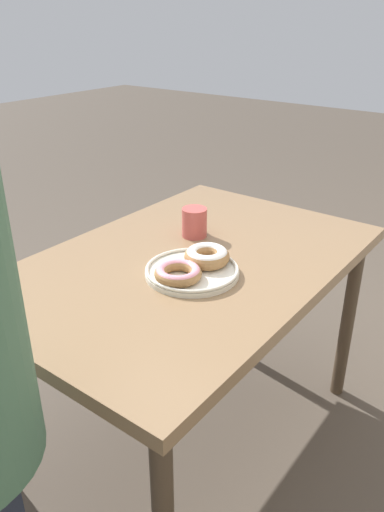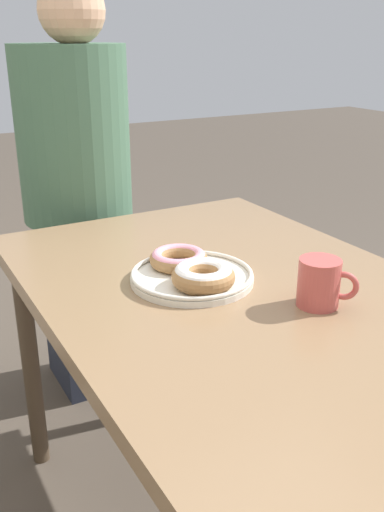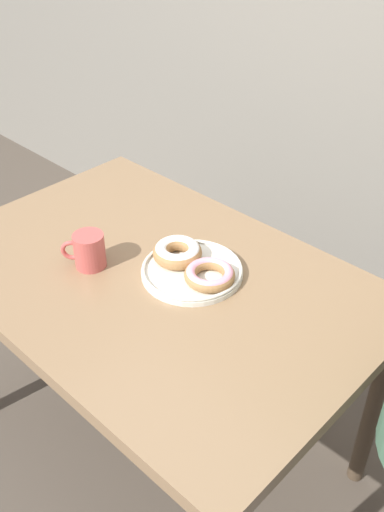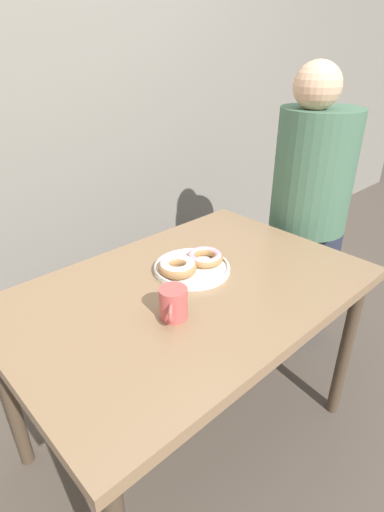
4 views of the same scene
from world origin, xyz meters
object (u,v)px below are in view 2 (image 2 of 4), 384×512
object	(u,v)px
dining_table	(237,318)
person_figure	(75,189)
donut_plate	(192,271)
coffee_mug	(320,282)

from	to	relation	value
dining_table	person_figure	bearing A→B (deg)	5.03
dining_table	donut_plate	size ratio (longest dim) A/B	4.34
dining_table	person_figure	size ratio (longest dim) A/B	0.87
person_figure	donut_plate	bearing A→B (deg)	-179.83
donut_plate	person_figure	distance (m)	0.78
donut_plate	person_figure	world-z (taller)	person_figure
coffee_mug	dining_table	bearing A→B (deg)	31.82
dining_table	person_figure	distance (m)	0.87
donut_plate	person_figure	xyz separation A→B (m)	(0.78, 0.00, 0.01)
dining_table	coffee_mug	xyz separation A→B (m)	(-0.15, -0.09, 0.12)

